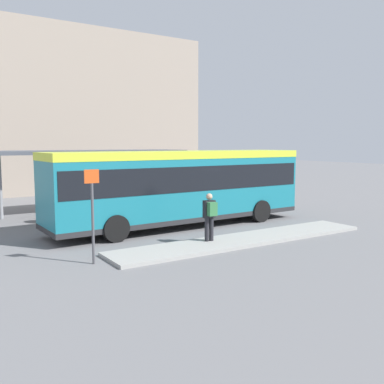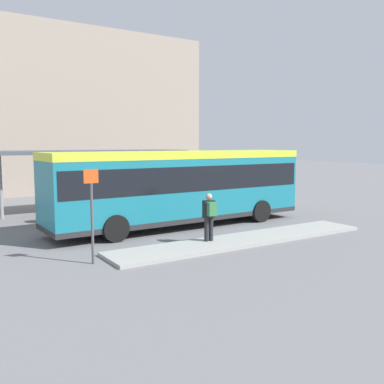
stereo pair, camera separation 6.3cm
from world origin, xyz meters
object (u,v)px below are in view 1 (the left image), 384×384
object	(u,v)px
potted_planter_far_side	(53,208)
city_bus	(181,183)
bicycle_red	(264,197)
bicycle_orange	(257,197)
bicycle_yellow	(250,195)
pedestrian_waiting	(210,214)
platform_sign	(93,212)
potted_planter_near_shelter	(136,202)

from	to	relation	value
potted_planter_far_side	city_bus	bearing A→B (deg)	-39.90
city_bus	potted_planter_far_side	distance (m)	5.91
city_bus	bicycle_red	distance (m)	8.65
bicycle_red	bicycle_orange	world-z (taller)	bicycle_red
bicycle_yellow	potted_planter_far_side	world-z (taller)	potted_planter_far_side
bicycle_red	bicycle_orange	size ratio (longest dim) A/B	1.19
pedestrian_waiting	platform_sign	xyz separation A→B (m)	(-4.30, -0.16, 0.47)
bicycle_orange	potted_planter_near_shelter	size ratio (longest dim) A/B	1.09
pedestrian_waiting	bicycle_yellow	xyz separation A→B (m)	(8.85, 8.27, -0.72)
city_bus	pedestrian_waiting	xyz separation A→B (m)	(-0.89, -3.42, -0.79)
potted_planter_near_shelter	bicycle_yellow	bearing A→B (deg)	9.80
pedestrian_waiting	potted_planter_far_side	xyz separation A→B (m)	(-3.55, 7.14, -0.42)
pedestrian_waiting	potted_planter_far_side	world-z (taller)	pedestrian_waiting
bicycle_red	platform_sign	world-z (taller)	platform_sign
potted_planter_far_side	platform_sign	size ratio (longest dim) A/B	0.46
bicycle_yellow	potted_planter_far_side	distance (m)	12.46
city_bus	bicycle_yellow	size ratio (longest dim) A/B	6.75
pedestrian_waiting	potted_planter_far_side	size ratio (longest dim) A/B	1.32
bicycle_red	bicycle_orange	xyz separation A→B (m)	(0.10, 0.73, -0.06)
pedestrian_waiting	potted_planter_near_shelter	distance (m)	6.83
potted_planter_near_shelter	potted_planter_far_side	size ratio (longest dim) A/B	1.08
bicycle_red	potted_planter_far_side	xyz separation A→B (m)	(-12.26, 0.33, 0.28)
potted_planter_far_side	bicycle_yellow	bearing A→B (deg)	5.23
potted_planter_near_shelter	bicycle_orange	bearing A→B (deg)	4.96
pedestrian_waiting	potted_planter_near_shelter	bearing A→B (deg)	0.82
pedestrian_waiting	potted_planter_near_shelter	size ratio (longest dim) A/B	1.22
city_bus	platform_sign	world-z (taller)	city_bus
city_bus	pedestrian_waiting	bearing A→B (deg)	-106.24
city_bus	bicycle_red	size ratio (longest dim) A/B	6.39
city_bus	potted_planter_near_shelter	size ratio (longest dim) A/B	8.34
bicycle_red	bicycle_yellow	size ratio (longest dim) A/B	1.06
pedestrian_waiting	bicycle_red	bearing A→B (deg)	-47.89
city_bus	bicycle_yellow	bearing A→B (deg)	29.63
pedestrian_waiting	city_bus	bearing A→B (deg)	-10.46
bicycle_orange	platform_sign	distance (m)	15.24
potted_planter_far_side	platform_sign	xyz separation A→B (m)	(-0.75, -7.30, 0.88)
city_bus	pedestrian_waiting	world-z (taller)	city_bus
bicycle_red	platform_sign	xyz separation A→B (m)	(-13.00, -6.97, 1.17)
bicycle_orange	potted_planter_far_side	distance (m)	12.36
pedestrian_waiting	platform_sign	size ratio (longest dim) A/B	0.60
bicycle_orange	potted_planter_far_side	size ratio (longest dim) A/B	1.18
city_bus	potted_planter_far_side	size ratio (longest dim) A/B	9.00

